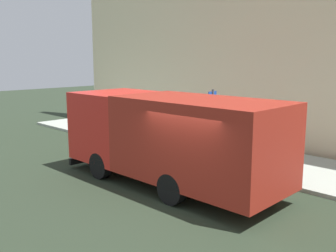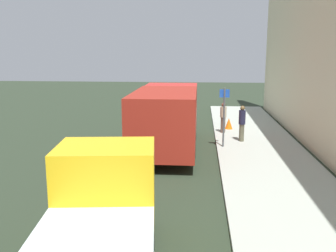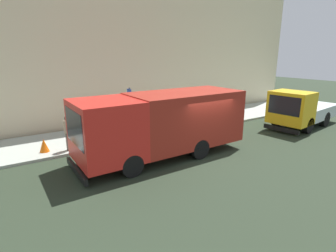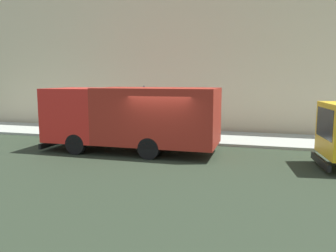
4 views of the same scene
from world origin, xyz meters
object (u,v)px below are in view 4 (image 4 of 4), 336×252
Objects in this scene: pedestrian_standing at (130,118)px; street_sign_post at (144,108)px; large_utility_truck at (131,116)px; traffic_cone_orange at (79,128)px; pedestrian_walking at (92,120)px.

street_sign_post is (-0.94, -1.15, 0.65)m from pedestrian_standing.
large_utility_truck is 12.51× the size of traffic_cone_orange.
pedestrian_walking is 2.66× the size of traffic_cone_orange.
large_utility_truck is 5.48m from traffic_cone_orange.
street_sign_post reaches higher than pedestrian_walking.
pedestrian_standing is (3.48, 1.47, -0.52)m from large_utility_truck.
pedestrian_walking is 0.93× the size of pedestrian_standing.
pedestrian_walking is 3.14m from street_sign_post.
pedestrian_standing is 0.65× the size of street_sign_post.
traffic_cone_orange is (3.07, 4.39, -1.15)m from large_utility_truck.
traffic_cone_orange is (-0.40, 2.92, -0.63)m from pedestrian_standing.
large_utility_truck is 4.70× the size of pedestrian_walking.
pedestrian_standing reaches higher than pedestrian_walking.
street_sign_post is (-0.54, -4.07, 1.28)m from traffic_cone_orange.
street_sign_post is at bearing -51.28° from pedestrian_walking.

